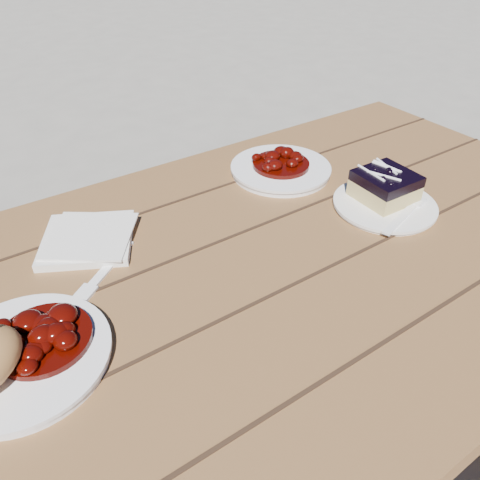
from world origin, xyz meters
TOP-DOWN VIEW (x-y plane):
  - picnic_table at (0.00, -0.00)m, footprint 2.00×1.55m
  - main_plate at (-0.11, -0.00)m, footprint 0.22×0.22m
  - goulash_stew at (-0.08, 0.00)m, footprint 0.13×0.13m
  - dessert_plate at (0.57, -0.01)m, footprint 0.19×0.19m
  - blueberry_cake at (0.58, 0.01)m, footprint 0.10×0.10m
  - fork_dessert at (0.55, -0.06)m, footprint 0.16×0.07m
  - napkin_stack at (0.05, 0.21)m, footprint 0.20×0.20m
  - fork_table at (0.06, 0.13)m, footprint 0.14×0.12m
  - second_plate at (0.49, 0.22)m, footprint 0.21×0.21m
  - second_stew at (0.49, 0.22)m, footprint 0.12×0.12m

SIDE VIEW (x-z plane):
  - picnic_table at x=0.00m, z-range 0.21..0.96m
  - fork_table at x=0.06m, z-range 0.75..0.75m
  - dessert_plate at x=0.57m, z-range 0.75..0.76m
  - napkin_stack at x=0.05m, z-range 0.75..0.76m
  - main_plate at x=-0.11m, z-range 0.75..0.77m
  - second_plate at x=0.49m, z-range 0.75..0.77m
  - fork_dessert at x=0.55m, z-range 0.76..0.76m
  - goulash_stew at x=-0.08m, z-range 0.77..0.81m
  - second_stew at x=0.49m, z-range 0.77..0.81m
  - blueberry_cake at x=0.58m, z-range 0.76..0.82m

